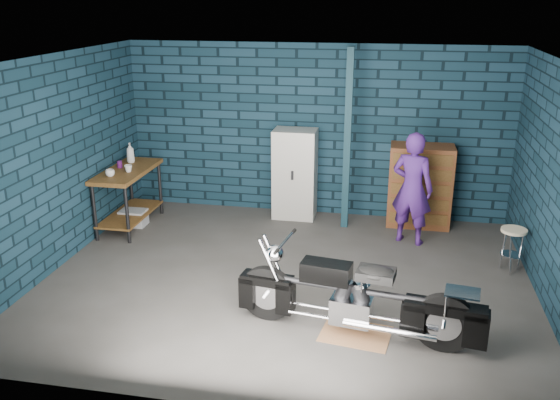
% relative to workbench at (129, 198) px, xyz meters
% --- Properties ---
extents(ground, '(6.00, 6.00, 0.00)m').
position_rel_workbench_xyz_m(ground, '(2.68, -1.33, -0.46)').
color(ground, '#454341').
rests_on(ground, ground).
extents(room_walls, '(6.02, 5.01, 2.71)m').
position_rel_workbench_xyz_m(room_walls, '(2.68, -0.78, 1.45)').
color(room_walls, '#0E2531').
rests_on(room_walls, ground).
extents(support_post, '(0.10, 0.10, 2.70)m').
position_rel_workbench_xyz_m(support_post, '(3.23, 0.62, 0.90)').
color(support_post, '#122E39').
rests_on(support_post, ground).
extents(workbench, '(0.60, 1.40, 0.91)m').
position_rel_workbench_xyz_m(workbench, '(0.00, 0.00, 0.00)').
color(workbench, brown).
rests_on(workbench, ground).
extents(drip_mat, '(0.79, 0.63, 0.01)m').
position_rel_workbench_xyz_m(drip_mat, '(3.62, -2.44, -0.45)').
color(drip_mat, brown).
rests_on(drip_mat, ground).
extents(motorcycle, '(2.27, 0.91, 0.97)m').
position_rel_workbench_xyz_m(motorcycle, '(3.62, -2.44, 0.03)').
color(motorcycle, black).
rests_on(motorcycle, ground).
extents(person, '(0.69, 0.57, 1.62)m').
position_rel_workbench_xyz_m(person, '(4.19, 0.19, 0.35)').
color(person, '#4B217E').
rests_on(person, ground).
extents(storage_bin, '(0.39, 0.28, 0.24)m').
position_rel_workbench_xyz_m(storage_bin, '(0.02, 0.05, -0.33)').
color(storage_bin, '#989BA0').
rests_on(storage_bin, ground).
extents(locker, '(0.66, 0.47, 1.42)m').
position_rel_workbench_xyz_m(locker, '(2.40, 0.90, 0.25)').
color(locker, beige).
rests_on(locker, ground).
extents(tool_chest, '(0.94, 0.52, 1.26)m').
position_rel_workbench_xyz_m(tool_chest, '(4.33, 0.90, 0.17)').
color(tool_chest, brown).
rests_on(tool_chest, ground).
extents(shop_stool, '(0.39, 0.39, 0.59)m').
position_rel_workbench_xyz_m(shop_stool, '(5.46, -0.55, -0.16)').
color(shop_stool, beige).
rests_on(shop_stool, ground).
extents(cup_a, '(0.17, 0.17, 0.10)m').
position_rel_workbench_xyz_m(cup_a, '(-0.07, -0.39, 0.51)').
color(cup_a, beige).
rests_on(cup_a, workbench).
extents(cup_b, '(0.15, 0.15, 0.11)m').
position_rel_workbench_xyz_m(cup_b, '(0.09, -0.12, 0.51)').
color(cup_b, beige).
rests_on(cup_b, workbench).
extents(mug_purple, '(0.08, 0.08, 0.10)m').
position_rel_workbench_xyz_m(mug_purple, '(-0.14, 0.07, 0.51)').
color(mug_purple, '#54175E').
rests_on(mug_purple, workbench).
extents(bottle, '(0.14, 0.14, 0.32)m').
position_rel_workbench_xyz_m(bottle, '(-0.10, 0.37, 0.61)').
color(bottle, '#989BA0').
rests_on(bottle, workbench).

